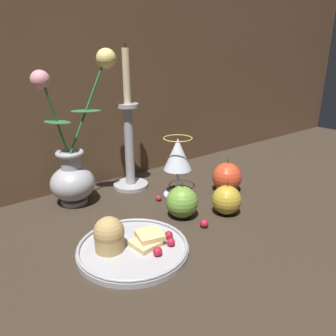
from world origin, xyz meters
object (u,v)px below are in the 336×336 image
apple_beside_vase (227,177)px  apple_near_glass (227,200)px  apple_at_table_edge (182,202)px  candlestick (129,144)px  plate_with_pastries (128,244)px  vase (73,166)px  wine_glass (178,157)px

apple_beside_vase → apple_near_glass: apple_beside_vase is taller
apple_beside_vase → apple_at_table_edge: 0.19m
candlestick → apple_near_glass: (0.09, -0.27, -0.09)m
plate_with_pastries → candlestick: candlestick is taller
plate_with_pastries → candlestick: size_ratio=0.56×
vase → apple_at_table_edge: size_ratio=4.30×
wine_glass → candlestick: bearing=119.5°
wine_glass → apple_near_glass: size_ratio=1.92×
candlestick → plate_with_pastries: bearing=-123.0°
apple_beside_vase → apple_near_glass: (-0.10, -0.09, -0.01)m
wine_glass → candlestick: (-0.07, 0.12, 0.02)m
wine_glass → apple_near_glass: wine_glass is taller
apple_near_glass → plate_with_pastries: bearing=178.9°
candlestick → apple_beside_vase: candlestick is taller
apple_beside_vase → apple_at_table_edge: apple_beside_vase is taller
wine_glass → apple_near_glass: bearing=-82.3°
vase → plate_with_pastries: 0.28m
apple_near_glass → apple_at_table_edge: apple_at_table_edge is taller
apple_near_glass → apple_at_table_edge: (-0.09, 0.05, 0.00)m
apple_beside_vase → vase: bearing=152.4°
vase → plate_with_pastries: bearing=-93.1°
wine_glass → apple_beside_vase: size_ratio=1.69×
wine_glass → apple_near_glass: (0.02, -0.15, -0.07)m
vase → candlestick: bearing=0.8°
plate_with_pastries → apple_at_table_edge: 0.18m
apple_near_glass → apple_at_table_edge: bearing=150.8°
candlestick → apple_beside_vase: size_ratio=4.13×
candlestick → apple_at_table_edge: candlestick is taller
wine_glass → apple_at_table_edge: size_ratio=1.82×
plate_with_pastries → apple_near_glass: 0.26m
vase → plate_with_pastries: vase is taller
apple_near_glass → candlestick: bearing=108.0°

